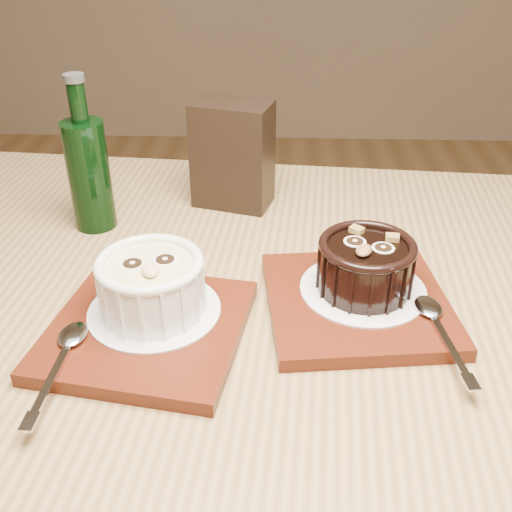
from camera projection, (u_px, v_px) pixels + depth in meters
The scene contains 11 objects.
table at pixel (253, 389), 0.64m from camera, with size 1.26×0.89×0.75m.
tray_left at pixel (147, 330), 0.58m from camera, with size 0.18×0.18×0.01m, color #511C0D.
doily_left at pixel (154, 310), 0.59m from camera, with size 0.13×0.13×0.00m, color white.
ramekin_white at pixel (151, 283), 0.57m from camera, with size 0.10×0.10×0.06m.
spoon_left at pixel (60, 360), 0.52m from camera, with size 0.03×0.13×0.01m, color silver, non-canonical shape.
tray_right at pixel (357, 303), 0.61m from camera, with size 0.18×0.18×0.01m, color #511C0D.
doily_right at pixel (363, 289), 0.62m from camera, with size 0.13×0.13×0.00m, color white.
ramekin_dark at pixel (366, 264), 0.60m from camera, with size 0.10×0.10×0.06m.
spoon_right at pixel (441, 329), 0.56m from camera, with size 0.03×0.13×0.01m, color silver, non-canonical shape.
condiment_stand at pixel (233, 155), 0.79m from camera, with size 0.10×0.06×0.14m, color black.
green_bottle at pixel (89, 171), 0.73m from camera, with size 0.05×0.05×0.19m.
Camera 1 is at (-0.18, -0.49, 1.12)m, focal length 42.00 mm.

